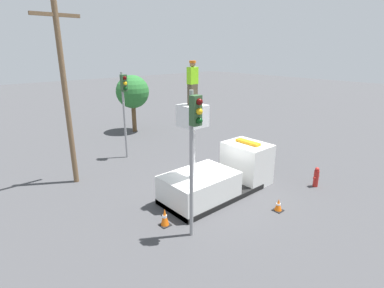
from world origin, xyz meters
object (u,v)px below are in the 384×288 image
fire_hydrant (316,177)px  traffic_cone_rear (165,217)px  bucket_truck (220,176)px  utility_pole (65,92)px  worker (193,83)px  traffic_light_across (124,99)px  tree_left_bg (133,92)px  traffic_light_pole (194,138)px  traffic_cone_curbside (278,205)px

fire_hydrant → traffic_cone_rear: 8.22m
bucket_truck → utility_pole: 8.52m
bucket_truck → worker: size_ratio=3.37×
traffic_light_across → tree_left_bg: (3.71, 5.40, -0.50)m
traffic_light_pole → tree_left_bg: (6.17, 14.61, -0.53)m
traffic_cone_rear → utility_pole: bearing=99.5°
bucket_truck → traffic_cone_curbside: (0.69, -2.87, -0.63)m
worker → traffic_cone_curbside: bearing=-49.6°
tree_left_bg → traffic_cone_curbside: bearing=-97.9°
worker → traffic_light_across: (0.89, 7.35, -1.60)m
bucket_truck → fire_hydrant: (4.22, -2.74, -0.39)m
fire_hydrant → traffic_cone_rear: (-7.92, 2.19, -0.16)m
traffic_light_pole → traffic_cone_rear: (-0.38, 1.31, -3.51)m
bucket_truck → traffic_light_pole: size_ratio=1.08×
traffic_light_pole → fire_hydrant: traffic_light_pole is taller
worker → traffic_light_pole: size_ratio=0.32×
fire_hydrant → traffic_cone_rear: bearing=164.5°
traffic_light_across → utility_pole: utility_pole is taller
tree_left_bg → worker: bearing=-109.9°
traffic_light_pole → traffic_cone_rear: bearing=106.2°
traffic_light_across → traffic_light_pole: bearing=-104.9°
traffic_light_across → traffic_cone_curbside: 10.94m
traffic_light_across → utility_pole: 4.27m
utility_pole → traffic_light_pole: bearing=-79.3°
traffic_cone_curbside → utility_pole: bearing=121.9°
traffic_light_pole → worker: bearing=50.0°
worker → utility_pole: (-3.03, 5.91, -0.70)m
worker → traffic_light_across: worker is taller
traffic_cone_rear → utility_pole: size_ratio=0.08×
traffic_cone_rear → traffic_cone_curbside: traffic_cone_rear is taller
worker → fire_hydrant: 8.21m
worker → fire_hydrant: (5.98, -2.74, -4.92)m
traffic_light_pole → utility_pole: (-1.47, 7.78, 0.87)m
bucket_truck → worker: bearing=180.0°
bucket_truck → utility_pole: bearing=129.0°
worker → traffic_cone_rear: (-1.95, -0.55, -5.08)m
traffic_light_pole → traffic_cone_curbside: bearing=-14.2°
traffic_light_pole → traffic_cone_rear: traffic_light_pole is taller
traffic_light_pole → traffic_cone_curbside: (4.01, -1.01, -3.60)m
traffic_cone_rear → traffic_cone_curbside: bearing=-27.9°
traffic_light_across → traffic_cone_curbside: traffic_light_across is taller
tree_left_bg → utility_pole: size_ratio=0.54×
bucket_truck → tree_left_bg: (2.85, 12.75, 2.44)m
traffic_cone_rear → bucket_truck: bearing=8.4°
traffic_cone_curbside → utility_pole: utility_pole is taller
traffic_light_pole → tree_left_bg: size_ratio=1.16×
bucket_truck → tree_left_bg: bearing=77.4°
worker → traffic_light_pole: 2.90m
fire_hydrant → tree_left_bg: bearing=95.1°
bucket_truck → fire_hydrant: 5.05m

